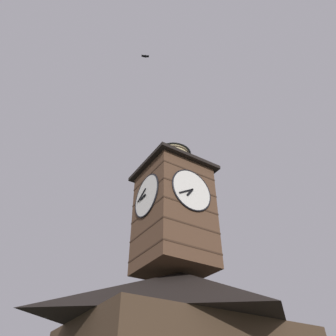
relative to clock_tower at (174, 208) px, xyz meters
name	(u,v)px	position (x,y,z in m)	size (l,w,h in m)	color
clock_tower	(174,208)	(0.00, 0.00, 0.00)	(4.72, 4.72, 9.94)	brown
moon	(174,305)	(-17.16, -26.19, 1.63)	(2.11, 2.11, 2.11)	silver
flying_bird_high	(145,56)	(4.32, 3.09, 9.57)	(0.54, 0.38, 0.13)	black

